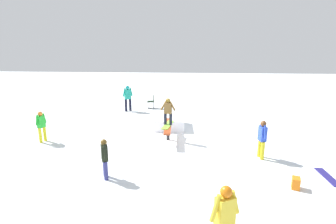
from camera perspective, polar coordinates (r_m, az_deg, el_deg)
ground_plane at (r=11.85m, az=0.00°, el=-6.04°), size 60.00×60.00×0.00m
rail_feature at (r=11.66m, az=0.00°, el=-3.35°), size 2.34×0.37×0.69m
snow_kicker_ramp at (r=13.54m, az=0.29°, el=-2.18°), size 1.86×1.57×0.56m
main_rider_on_rail at (r=11.47m, az=0.00°, el=-0.08°), size 1.38×0.70×1.21m
bystander_yellow at (r=5.56m, az=12.21°, el=-21.65°), size 0.43×0.65×1.56m
bystander_green at (r=12.62m, az=-25.85°, el=-2.54°), size 0.55×0.28×1.37m
bystander_blue at (r=10.32m, az=19.81°, el=-5.23°), size 0.63×0.25×1.45m
bystander_black at (r=8.55m, az=-13.63°, el=-9.41°), size 0.58×0.31×1.31m
bystander_teal at (r=16.95m, az=-8.74°, el=3.26°), size 0.45×0.61×1.65m
loose_snowboard_navy at (r=10.08m, az=31.44°, el=-11.95°), size 1.26×0.31×0.02m
folding_chair at (r=17.70m, az=-3.63°, el=2.16°), size 0.50×0.50×0.88m
backpack_on_snow at (r=8.85m, az=26.07°, el=-13.73°), size 0.35×0.30×0.34m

